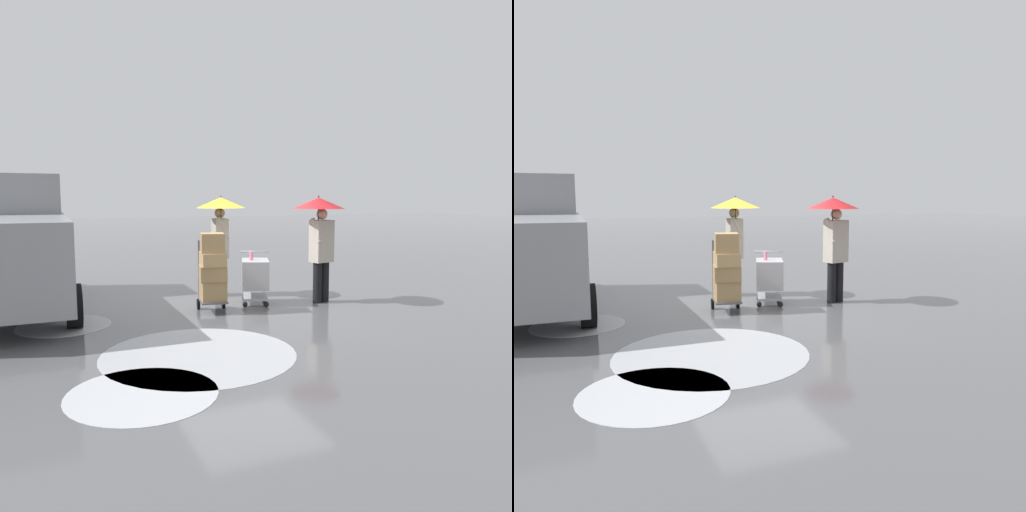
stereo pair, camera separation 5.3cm
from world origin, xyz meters
TOP-DOWN VIEW (x-y plane):
  - ground_plane at (0.00, 0.00)m, footprint 90.00×90.00m
  - slush_patch_near_cluster at (1.75, 2.44)m, footprint 2.64×2.64m
  - slush_patch_under_van at (2.70, 3.52)m, footprint 1.65×1.65m
  - slush_patch_mid_street at (3.38, 0.09)m, footprint 1.51×1.51m
  - cargo_van_parked_right at (4.20, -1.57)m, footprint 2.21×5.34m
  - shopping_cart_vendor at (-0.20, -0.26)m, footprint 0.80×0.96m
  - hand_dolly_boxes at (0.80, 0.11)m, footprint 0.62×0.78m
  - pedestrian_pink_side at (-1.43, 0.14)m, footprint 1.04×1.04m
  - pedestrian_black_side at (0.16, -1.30)m, footprint 1.04×1.04m

SIDE VIEW (x-z plane):
  - ground_plane at x=0.00m, z-range 0.00..0.00m
  - slush_patch_near_cluster at x=1.75m, z-range 0.00..0.01m
  - slush_patch_under_van at x=2.70m, z-range 0.00..0.01m
  - slush_patch_mid_street at x=3.38m, z-range 0.00..0.01m
  - shopping_cart_vendor at x=-0.20m, z-range 0.05..1.09m
  - hand_dolly_boxes at x=0.80m, z-range 0.07..1.54m
  - cargo_van_parked_right at x=4.20m, z-range -0.12..2.48m
  - pedestrian_pink_side at x=-1.43m, z-range 0.51..2.66m
  - pedestrian_black_side at x=0.16m, z-range 0.51..2.66m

